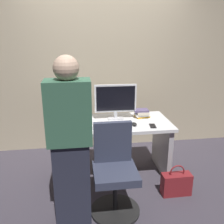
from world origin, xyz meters
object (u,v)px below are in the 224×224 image
(keyboard, at_px, (109,126))
(book_stack, at_px, (142,113))
(cup_near_keyboard, at_px, (81,125))
(person_at_desk, at_px, (70,144))
(cell_phone, at_px, (153,126))
(monitor, at_px, (116,100))
(handbag, at_px, (176,184))
(office_chair, at_px, (114,173))
(desk, at_px, (111,138))
(mouse, at_px, (134,124))

(keyboard, bearing_deg, book_stack, 27.55)
(keyboard, distance_m, cup_near_keyboard, 0.34)
(keyboard, height_order, cup_near_keyboard, cup_near_keyboard)
(person_at_desk, xyz_separation_m, cell_phone, (0.97, 0.60, -0.11))
(monitor, relative_size, handbag, 1.43)
(office_chair, bearing_deg, keyboard, 88.68)
(office_chair, distance_m, cell_phone, 0.79)
(office_chair, xyz_separation_m, person_at_desk, (-0.43, -0.11, 0.41))
(desk, height_order, monitor, monitor)
(book_stack, relative_size, cell_phone, 1.49)
(keyboard, bearing_deg, person_at_desk, -125.39)
(person_at_desk, xyz_separation_m, mouse, (0.76, 0.66, -0.09))
(monitor, relative_size, cell_phone, 3.75)
(monitor, xyz_separation_m, mouse, (0.19, -0.28, -0.24))
(desk, distance_m, handbag, 0.96)
(mouse, distance_m, book_stack, 0.34)
(desk, bearing_deg, keyboard, -110.81)
(office_chair, xyz_separation_m, monitor, (0.14, 0.83, 0.56))
(cup_near_keyboard, height_order, cell_phone, cup_near_keyboard)
(keyboard, xyz_separation_m, cup_near_keyboard, (-0.33, -0.03, 0.04))
(book_stack, bearing_deg, mouse, -120.44)
(mouse, relative_size, book_stack, 0.47)
(person_at_desk, height_order, mouse, person_at_desk)
(mouse, height_order, handbag, mouse)
(person_at_desk, bearing_deg, cup_near_keyboard, 80.63)
(monitor, xyz_separation_m, cup_near_keyboard, (-0.46, -0.30, -0.21))
(office_chair, bearing_deg, cup_near_keyboard, 121.09)
(person_at_desk, xyz_separation_m, handbag, (1.18, 0.26, -0.70))
(desk, bearing_deg, cup_near_keyboard, -156.12)
(desk, xyz_separation_m, book_stack, (0.43, 0.13, 0.28))
(desk, distance_m, monitor, 0.50)
(desk, bearing_deg, person_at_desk, -121.28)
(monitor, height_order, mouse, monitor)
(book_stack, bearing_deg, cup_near_keyboard, -159.68)
(monitor, bearing_deg, book_stack, 1.17)
(office_chair, bearing_deg, handbag, 10.94)
(cell_phone, bearing_deg, book_stack, 104.56)
(person_at_desk, height_order, handbag, person_at_desk)
(cell_phone, bearing_deg, person_at_desk, -141.07)
(cup_near_keyboard, distance_m, handbag, 1.31)
(book_stack, bearing_deg, office_chair, -120.66)
(monitor, bearing_deg, person_at_desk, -121.09)
(cell_phone, bearing_deg, mouse, 172.20)
(cell_phone, bearing_deg, monitor, 147.14)
(person_at_desk, bearing_deg, cell_phone, 31.85)
(handbag, bearing_deg, keyboard, 150.48)
(person_at_desk, bearing_deg, monitor, 58.91)
(cell_phone, bearing_deg, handbag, -52.03)
(book_stack, distance_m, cell_phone, 0.35)
(person_at_desk, bearing_deg, desk, 58.72)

